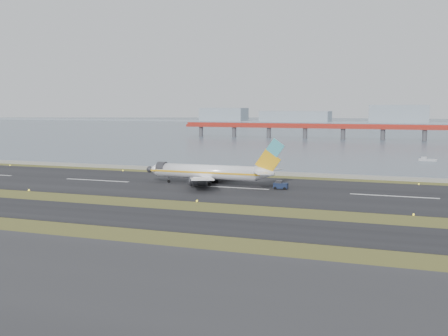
# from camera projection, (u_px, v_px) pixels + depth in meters

# --- Properties ---
(ground) EXTENTS (1000.00, 1000.00, 0.00)m
(ground) POSITION_uv_depth(u_px,v_px,m) (183.00, 208.00, 115.73)
(ground) COLOR #404C1B
(ground) RESTS_ON ground
(taxiway_strip) EXTENTS (1000.00, 18.00, 0.10)m
(taxiway_strip) POSITION_uv_depth(u_px,v_px,m) (156.00, 218.00, 104.54)
(taxiway_strip) COLOR black
(taxiway_strip) RESTS_ON ground
(runway_strip) EXTENTS (1000.00, 45.00, 0.10)m
(runway_strip) POSITION_uv_depth(u_px,v_px,m) (231.00, 188.00, 143.69)
(runway_strip) COLOR black
(runway_strip) RESTS_ON ground
(seawall) EXTENTS (1000.00, 2.50, 1.00)m
(seawall) POSITION_uv_depth(u_px,v_px,m) (264.00, 173.00, 171.61)
(seawall) COLOR gray
(seawall) RESTS_ON ground
(bay_water) EXTENTS (1400.00, 800.00, 1.30)m
(bay_water) POSITION_uv_depth(u_px,v_px,m) (379.00, 127.00, 544.59)
(bay_water) COLOR #455563
(bay_water) RESTS_ON ground
(red_pier) EXTENTS (260.00, 5.00, 10.20)m
(red_pier) POSITION_uv_depth(u_px,v_px,m) (383.00, 128.00, 341.11)
(red_pier) COLOR #A2271B
(red_pier) RESTS_ON ground
(far_shoreline) EXTENTS (1400.00, 80.00, 60.50)m
(far_shoreline) POSITION_uv_depth(u_px,v_px,m) (402.00, 118.00, 688.40)
(far_shoreline) COLOR #919FAB
(far_shoreline) RESTS_ON ground
(airliner) EXTENTS (38.52, 32.89, 12.80)m
(airliner) POSITION_uv_depth(u_px,v_px,m) (211.00, 172.00, 148.35)
(airliner) COLOR white
(airliner) RESTS_ON ground
(pushback_tug) EXTENTS (3.59, 2.22, 2.25)m
(pushback_tug) POSITION_uv_depth(u_px,v_px,m) (280.00, 185.00, 140.90)
(pushback_tug) COLOR #16213E
(pushback_tug) RESTS_ON ground
(workboat_near) EXTENTS (6.71, 2.75, 1.58)m
(workboat_near) POSITION_uv_depth(u_px,v_px,m) (427.00, 160.00, 213.39)
(workboat_near) COLOR #B5B5B9
(workboat_near) RESTS_ON ground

